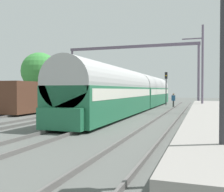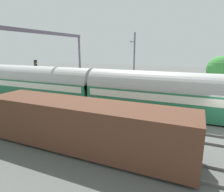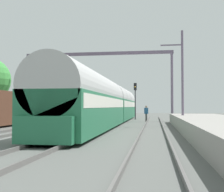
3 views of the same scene
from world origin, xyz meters
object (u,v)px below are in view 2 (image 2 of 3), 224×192
at_px(person_crossing, 77,88).
at_px(railway_signal_far, 36,72).
at_px(freight_car, 83,125).
at_px(passenger_train, 93,87).
at_px(catenary_gantry, 34,49).

relative_size(person_crossing, railway_signal_far, 0.38).
distance_m(freight_car, railway_signal_far, 17.26).
distance_m(passenger_train, railway_signal_far, 9.88).
bearing_deg(freight_car, railway_signal_far, 52.86).
distance_m(freight_car, catenary_gantry, 12.40).
relative_size(freight_car, person_crossing, 7.51).
bearing_deg(person_crossing, passenger_train, -121.41).
height_order(passenger_train, person_crossing, passenger_train).
height_order(person_crossing, catenary_gantry, catenary_gantry).
height_order(freight_car, person_crossing, freight_car).
bearing_deg(catenary_gantry, passenger_train, -69.29).
height_order(railway_signal_far, catenary_gantry, catenary_gantry).
xyz_separation_m(passenger_train, railway_signal_far, (1.92, 9.64, 0.99)).
relative_size(freight_car, railway_signal_far, 2.84).
relative_size(person_crossing, catenary_gantry, 0.10).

